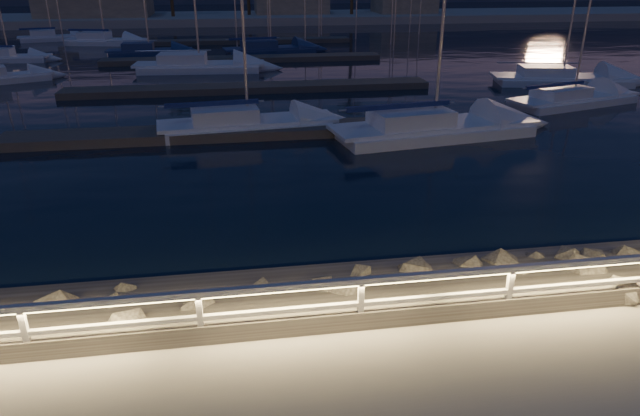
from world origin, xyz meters
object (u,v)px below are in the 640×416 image
Objects in this scene: sailboat_c at (429,127)px; sailboat_f at (243,123)px; guard_rail at (305,296)px; sailboat_m at (50,37)px; sailboat_h at (559,78)px; sailboat_n at (103,40)px; sailboat_j at (147,51)px; sailboat_g at (196,65)px; sailboat_k at (268,49)px; sailboat_i at (7,57)px; sailboat_d at (571,98)px.

sailboat_c reaches higher than sailboat_f.
sailboat_m is at bearing 109.02° from guard_rail.
sailboat_h reaches higher than sailboat_m.
sailboat_m is 7.18m from sailboat_n.
sailboat_f is (-0.64, 16.59, -0.92)m from guard_rail.
sailboat_h is 1.24× the size of sailboat_j.
sailboat_h is at bearing -16.44° from sailboat_g.
sailboat_g is at bearing -134.87° from sailboat_k.
sailboat_h reaches higher than sailboat_f.
sailboat_i is (-18.54, 40.78, -0.97)m from guard_rail.
sailboat_k is (20.94, 1.43, 0.03)m from sailboat_i.
sailboat_f reaches higher than sailboat_d.
sailboat_g is 24.83m from sailboat_h.
sailboat_k is (3.04, 25.62, -0.02)m from sailboat_f.
sailboat_c is 1.49× the size of sailboat_i.
sailboat_m is at bearing 114.42° from sailboat_c.
sailboat_g reaches higher than sailboat_n.
guard_rail is at bearing -125.98° from sailboat_c.
sailboat_n is (-30.28, 31.40, 0.04)m from sailboat_d.
sailboat_f is 0.87× the size of sailboat_g.
sailboat_j is 0.90× the size of sailboat_n.
sailboat_f is at bearing -79.91° from sailboat_m.
sailboat_j is at bearing 160.60° from sailboat_h.
sailboat_d is 1.26× the size of sailboat_i.
sailboat_i is at bearing 159.11° from sailboat_g.
sailboat_h reaches higher than sailboat_n.
sailboat_d is at bearing -66.91° from sailboat_k.
sailboat_k is (2.40, 42.21, -0.94)m from guard_rail.
sailboat_g is 26.21m from sailboat_m.
sailboat_f reaches higher than sailboat_i.
sailboat_h is at bearing -32.45° from sailboat_j.
sailboat_i is at bearing 170.57° from sailboat_h.
sailboat_d reaches higher than sailboat_i.
sailboat_i is 0.95× the size of sailboat_m.
sailboat_h is 41.72m from sailboat_n.
sailboat_f is 25.80m from sailboat_k.
sailboat_g is 1.05× the size of sailboat_h.
sailboat_n is (-20.52, 36.31, -0.03)m from sailboat_c.
sailboat_j is 10.32m from sailboat_k.
sailboat_d is 34.17m from sailboat_j.
sailboat_h is (19.83, 25.18, -0.94)m from guard_rail.
sailboat_n is at bearing 104.38° from guard_rail.
sailboat_k is at bearing 106.69° from sailboat_d.
sailboat_j reaches higher than sailboat_i.
sailboat_k is 17.70m from sailboat_n.
sailboat_c is 10.92m from sailboat_d.
sailboat_d is 25.18m from sailboat_g.
sailboat_k is (-14.84, 22.75, 0.03)m from sailboat_d.
sailboat_k reaches higher than sailboat_f.
sailboat_d is (9.76, 4.91, -0.07)m from sailboat_c.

